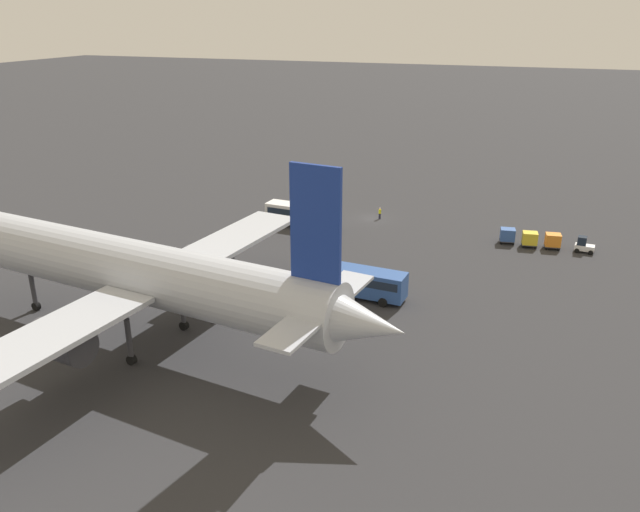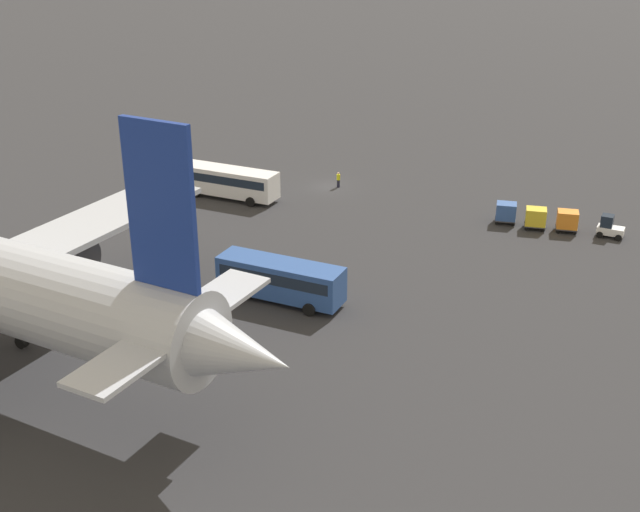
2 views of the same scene
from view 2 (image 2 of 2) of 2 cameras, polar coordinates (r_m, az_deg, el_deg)
name	(u,v)px [view 2 (image 2 of 2)]	position (r m, az deg, el deg)	size (l,w,h in m)	color
ground_plane	(329,187)	(88.99, 0.66, 4.96)	(600.00, 600.00, 0.00)	#2D2D30
shuttle_bus_near	(229,180)	(85.43, -6.50, 5.36)	(11.03, 3.70, 3.21)	white
shuttle_bus_far	(280,278)	(62.51, -2.83, -1.55)	(10.34, 3.65, 3.25)	#2D5199
baggage_tug	(609,227)	(79.69, 19.88, 1.93)	(2.51, 1.83, 2.10)	white
worker_person	(338,180)	(88.52, 1.32, 5.45)	(0.38, 0.38, 1.74)	#1E1E2D
cargo_cart_orange	(567,220)	(79.58, 17.18, 2.47)	(2.20, 1.93, 2.06)	#38383D
cargo_cart_yellow	(536,217)	(79.43, 15.09, 2.68)	(2.20, 1.93, 2.06)	#38383D
cargo_cart_blue	(506,212)	(80.17, 13.09, 3.08)	(2.20, 1.93, 2.06)	#38383D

